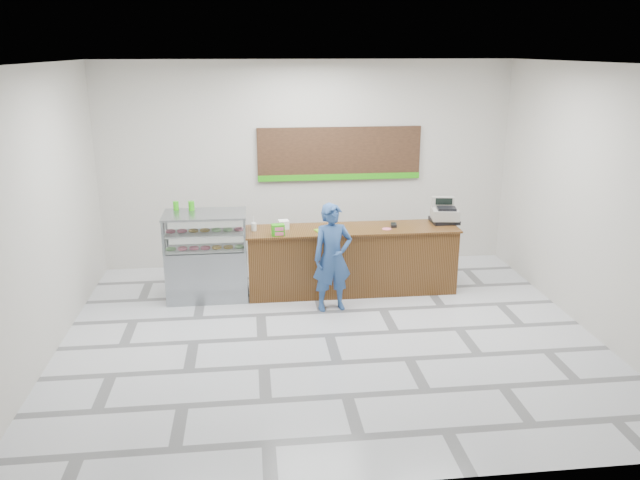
{
  "coord_description": "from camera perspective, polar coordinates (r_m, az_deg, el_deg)",
  "views": [
    {
      "loc": [
        -0.99,
        -7.51,
        3.67
      ],
      "look_at": [
        -0.02,
        0.9,
        1.06
      ],
      "focal_mm": 35.0,
      "sensor_mm": 36.0,
      "label": 1
    }
  ],
  "objects": [
    {
      "name": "card_terminal",
      "position": [
        9.7,
        6.75,
        1.36
      ],
      "size": [
        0.12,
        0.19,
        0.04
      ],
      "primitive_type": "cube",
      "rotation": [
        0.0,
        0.0,
        -0.18
      ],
      "color": "black",
      "rests_on": "sales_counter"
    },
    {
      "name": "menu_board",
      "position": [
        10.72,
        1.79,
        7.82
      ],
      "size": [
        2.8,
        0.06,
        0.9
      ],
      "color": "black",
      "rests_on": "back_wall"
    },
    {
      "name": "ceiling",
      "position": [
        7.58,
        0.98,
        15.87
      ],
      "size": [
        7.0,
        7.0,
        0.0
      ],
      "primitive_type": "plane",
      "rotation": [
        3.14,
        0.0,
        0.0
      ],
      "color": "silver",
      "rests_on": "back_wall"
    },
    {
      "name": "floor",
      "position": [
        8.42,
        0.86,
        -8.7
      ],
      "size": [
        7.0,
        7.0,
        0.0
      ],
      "primitive_type": "plane",
      "color": "silver",
      "rests_on": "ground"
    },
    {
      "name": "napkin_box",
      "position": [
        9.52,
        -3.35,
        1.43
      ],
      "size": [
        0.17,
        0.17,
        0.13
      ],
      "primitive_type": "cube",
      "rotation": [
        0.0,
        0.0,
        0.12
      ],
      "color": "white",
      "rests_on": "sales_counter"
    },
    {
      "name": "customer",
      "position": [
        8.95,
        1.15,
        -1.61
      ],
      "size": [
        0.63,
        0.47,
        1.58
      ],
      "primitive_type": "imported",
      "rotation": [
        0.0,
        0.0,
        0.16
      ],
      "color": "navy",
      "rests_on": "floor"
    },
    {
      "name": "serving_tray",
      "position": [
        9.39,
        0.71,
        0.88
      ],
      "size": [
        0.4,
        0.34,
        0.02
      ],
      "rotation": [
        0.0,
        0.0,
        0.31
      ],
      "color": "#70C117",
      "rests_on": "sales_counter"
    },
    {
      "name": "back_wall",
      "position": [
        10.73,
        -1.18,
        6.84
      ],
      "size": [
        7.0,
        0.0,
        7.0
      ],
      "primitive_type": "plane",
      "rotation": [
        1.57,
        0.0,
        0.0
      ],
      "color": "beige",
      "rests_on": "floor"
    },
    {
      "name": "green_cup_left",
      "position": [
        9.65,
        -13.03,
        3.07
      ],
      "size": [
        0.08,
        0.08,
        0.13
      ],
      "primitive_type": "cylinder",
      "color": "#2AA111",
      "rests_on": "display_case"
    },
    {
      "name": "straw_cup",
      "position": [
        9.45,
        -6.08,
        1.21
      ],
      "size": [
        0.08,
        0.08,
        0.12
      ],
      "primitive_type": "cylinder",
      "color": "silver",
      "rests_on": "sales_counter"
    },
    {
      "name": "cash_register",
      "position": [
        10.03,
        11.3,
        2.41
      ],
      "size": [
        0.46,
        0.48,
        0.39
      ],
      "rotation": [
        0.0,
        0.0,
        -0.14
      ],
      "color": "black",
      "rests_on": "sales_counter"
    },
    {
      "name": "promo_box",
      "position": [
        9.17,
        -3.86,
        0.93
      ],
      "size": [
        0.2,
        0.14,
        0.17
      ],
      "primitive_type": "cube",
      "rotation": [
        0.0,
        0.0,
        0.08
      ],
      "color": "#2AA111",
      "rests_on": "sales_counter"
    },
    {
      "name": "green_cup_right",
      "position": [
        9.58,
        -11.67,
        3.09
      ],
      "size": [
        0.09,
        0.09,
        0.14
      ],
      "primitive_type": "cylinder",
      "color": "#2AA111",
      "rests_on": "display_case"
    },
    {
      "name": "donut_decal",
      "position": [
        9.55,
        6.12,
        1.02
      ],
      "size": [
        0.14,
        0.14,
        0.0
      ],
      "primitive_type": "cylinder",
      "color": "#D85B77",
      "rests_on": "sales_counter"
    },
    {
      "name": "sales_counter",
      "position": [
        9.72,
        2.91,
        -1.81
      ],
      "size": [
        3.26,
        0.76,
        1.03
      ],
      "color": "brown",
      "rests_on": "floor"
    },
    {
      "name": "display_case",
      "position": [
        9.57,
        -10.31,
        -1.37
      ],
      "size": [
        1.22,
        0.72,
        1.33
      ],
      "color": "gray",
      "rests_on": "floor"
    }
  ]
}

